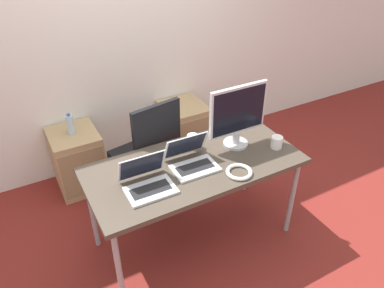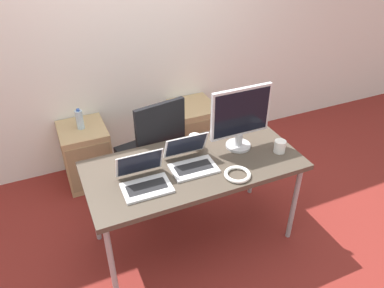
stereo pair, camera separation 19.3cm
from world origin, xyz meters
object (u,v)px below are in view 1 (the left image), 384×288
coffee_cup_brown (193,141)px  monitor (238,115)px  laptop_right (192,160)px  coffee_cup_white (277,142)px  cabinet_left (78,160)px  cable_coil (239,172)px  office_chair (148,164)px  laptop_left (148,182)px  water_bottle (70,125)px  cabinet_right (184,130)px

coffee_cup_brown → monitor: bearing=-22.1°
laptop_right → coffee_cup_white: laptop_right is taller
cabinet_left → cable_coil: bearing=-58.4°
coffee_cup_white → cabinet_left: bearing=135.8°
monitor → coffee_cup_white: size_ratio=5.19×
office_chair → coffee_cup_white: office_chair is taller
cabinet_left → coffee_cup_white: (1.31, -1.27, 0.52)m
laptop_left → laptop_right: laptop_left is taller
monitor → cable_coil: size_ratio=2.64×
coffee_cup_white → coffee_cup_brown: bearing=151.1°
laptop_left → water_bottle: bearing=100.9°
water_bottle → cable_coil: (0.86, -1.41, 0.10)m
cabinet_left → laptop_left: bearing=-79.1°
coffee_cup_brown → cable_coil: bearing=-74.2°
office_chair → cabinet_right: size_ratio=1.79×
water_bottle → monitor: 1.55m
cable_coil → water_bottle: bearing=121.5°
cabinet_right → laptop_left: bearing=-126.6°
office_chair → cable_coil: 1.04m
cabinet_left → water_bottle: 0.39m
cabinet_right → laptop_right: (-0.54, -1.16, 0.52)m
monitor → coffee_cup_brown: monitor is taller
cabinet_left → monitor: bearing=-45.9°
water_bottle → coffee_cup_white: size_ratio=2.10×
coffee_cup_white → cable_coil: 0.46m
laptop_left → monitor: size_ratio=0.66×
laptop_left → monitor: monitor is taller
cable_coil → laptop_right: bearing=135.6°
cabinet_right → coffee_cup_brown: bearing=-113.6°
water_bottle → cable_coil: size_ratio=1.07×
water_bottle → laptop_right: laptop_right is taller
laptop_right → coffee_cup_brown: size_ratio=3.04×
office_chair → water_bottle: size_ratio=5.27×
cabinet_left → laptop_right: (0.62, -1.16, 0.52)m
cabinet_right → laptop_right: 1.38m
cabinet_left → laptop_right: size_ratio=1.80×
water_bottle → coffee_cup_brown: 1.22m
office_chair → cable_coil: office_chair is taller
laptop_right → laptop_left: bearing=-169.0°
office_chair → coffee_cup_brown: 0.66m
cabinet_left → cabinet_right: bearing=0.0°
laptop_right → monitor: size_ratio=0.66×
laptop_right → cable_coil: 0.35m
cabinet_left → monitor: (1.05, -1.08, 0.74)m
water_bottle → coffee_cup_white: bearing=-44.3°
office_chair → coffee_cup_brown: bearing=-64.1°
cabinet_left → water_bottle: bearing=90.0°
cabinet_left → cabinet_right: same height
cable_coil → coffee_cup_white: bearing=16.9°
monitor → coffee_cup_brown: 0.40m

